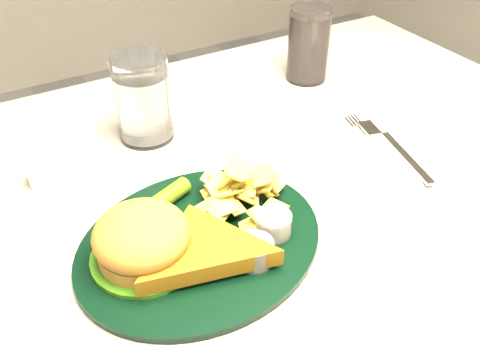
% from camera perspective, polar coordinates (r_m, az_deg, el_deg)
% --- Properties ---
extents(table, '(1.20, 0.80, 0.75)m').
position_cam_1_polar(table, '(1.00, -0.61, -17.89)').
color(table, '#B0A99F').
rests_on(table, ground).
extents(dinner_plate, '(0.35, 0.31, 0.07)m').
position_cam_1_polar(dinner_plate, '(0.62, -4.35, -4.68)').
color(dinner_plate, black).
rests_on(dinner_plate, table).
extents(water_glass, '(0.10, 0.10, 0.13)m').
position_cam_1_polar(water_glass, '(0.81, -10.30, 8.53)').
color(water_glass, silver).
rests_on(water_glass, table).
extents(cola_glass, '(0.09, 0.09, 0.13)m').
position_cam_1_polar(cola_glass, '(0.98, 7.31, 14.18)').
color(cola_glass, black).
rests_on(cola_glass, table).
extents(fork_napkin, '(0.17, 0.20, 0.01)m').
position_cam_1_polar(fork_napkin, '(0.81, 16.83, 2.70)').
color(fork_napkin, white).
rests_on(fork_napkin, table).
extents(ramekin, '(0.04, 0.04, 0.03)m').
position_cam_1_polar(ramekin, '(0.77, -20.15, 0.65)').
color(ramekin, white).
rests_on(ramekin, table).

